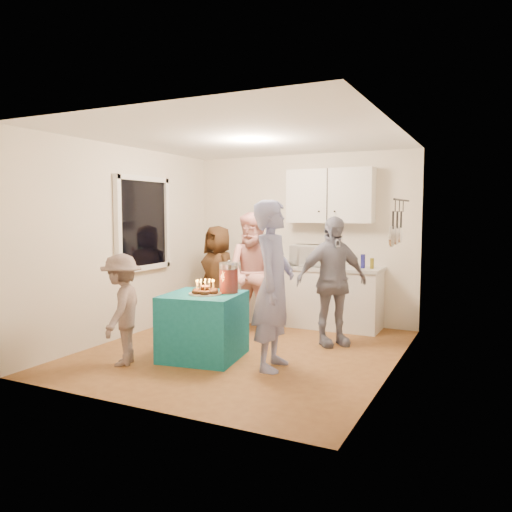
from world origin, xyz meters
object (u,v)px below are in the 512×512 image
at_px(woman_back_center, 255,274).
at_px(woman_back_right, 332,281).
at_px(microwave, 311,255).
at_px(woman_back_left, 218,275).
at_px(counter, 307,297).
at_px(child_near_left, 122,309).
at_px(party_table, 203,326).
at_px(man_birthday, 274,285).
at_px(punch_jar, 229,279).

bearing_deg(woman_back_center, woman_back_right, -11.54).
relative_size(microwave, woman_back_left, 0.37).
xyz_separation_m(microwave, woman_back_left, (-1.34, -0.47, -0.32)).
bearing_deg(microwave, counter, -178.67).
height_order(counter, child_near_left, child_near_left).
xyz_separation_m(party_table, woman_back_left, (-0.79, 1.69, 0.37)).
relative_size(man_birthday, woman_back_left, 1.23).
bearing_deg(child_near_left, punch_jar, 107.56).
distance_m(woman_back_left, woman_back_right, 2.02).
distance_m(microwave, party_table, 2.33).
distance_m(woman_back_right, child_near_left, 2.62).
bearing_deg(man_birthday, woman_back_right, -20.46).
xyz_separation_m(man_birthday, child_near_left, (-1.58, -0.62, -0.30)).
height_order(punch_jar, child_near_left, child_near_left).
height_order(counter, party_table, counter).
bearing_deg(woman_back_center, punch_jar, -90.65).
bearing_deg(punch_jar, woman_back_center, 99.42).
bearing_deg(woman_back_left, child_near_left, -60.58).
height_order(punch_jar, woman_back_right, woman_back_right).
bearing_deg(punch_jar, microwave, 81.01).
xyz_separation_m(counter, party_table, (-0.49, -2.16, -0.05)).
bearing_deg(man_birthday, woman_back_left, 37.50).
height_order(party_table, woman_back_right, woman_back_right).
xyz_separation_m(microwave, child_near_left, (-1.23, -2.77, -0.44)).
distance_m(punch_jar, woman_back_left, 1.82).
xyz_separation_m(woman_back_center, child_near_left, (-0.75, -1.86, -0.23)).
distance_m(party_table, child_near_left, 0.95).
distance_m(counter, woman_back_left, 1.40).
distance_m(party_table, punch_jar, 0.63).
bearing_deg(woman_back_right, man_birthday, -146.85).
xyz_separation_m(counter, woman_back_right, (0.68, -0.94, 0.40)).
height_order(microwave, man_birthday, man_birthday).
bearing_deg(child_near_left, man_birthday, 87.86).
xyz_separation_m(party_table, child_near_left, (-0.68, -0.61, 0.24)).
bearing_deg(woman_back_center, microwave, 51.85).
relative_size(punch_jar, woman_back_left, 0.23).
xyz_separation_m(woman_back_left, woman_back_center, (0.85, -0.44, 0.10)).
bearing_deg(woman_back_center, child_near_left, -121.98).
bearing_deg(punch_jar, woman_back_left, 124.46).
distance_m(party_table, woman_back_left, 1.90).
height_order(woman_back_left, woman_back_right, woman_back_right).
height_order(counter, woman_back_left, woman_back_left).
distance_m(party_table, woman_back_center, 1.33).
relative_size(party_table, woman_back_left, 0.57).
distance_m(microwave, man_birthday, 2.18).
xyz_separation_m(counter, microwave, (0.06, 0.00, 0.64)).
xyz_separation_m(party_table, woman_back_right, (1.18, 1.22, 0.45)).
bearing_deg(punch_jar, man_birthday, -15.74).
bearing_deg(woman_back_right, microwave, 79.68).
relative_size(woman_back_center, child_near_left, 1.37).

